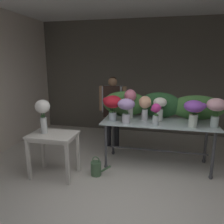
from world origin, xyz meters
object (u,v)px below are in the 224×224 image
object	(u,v)px
display_table_glass	(158,129)
vase_rosy_lilies	(130,101)
vase_violet_tulips	(194,109)
florist	(113,105)
watering_can	(96,168)
vase_white_roses_tall	(43,112)
vase_blush_roses	(216,108)
side_table_white	(53,140)
vase_magenta_ranunculus	(156,113)
vase_peach_stock	(145,105)
vase_crimson_freesia	(112,104)
vase_sunset_snapdragons	(195,111)
vase_lilac_anemones	(126,107)
vase_ivory_dahlias	(160,107)

from	to	relation	value
display_table_glass	vase_rosy_lilies	size ratio (longest dim) A/B	3.66
vase_violet_tulips	vase_rosy_lilies	bearing A→B (deg)	161.02
florist	watering_can	world-z (taller)	florist
vase_violet_tulips	watering_can	bearing A→B (deg)	-167.17
florist	vase_white_roses_tall	size ratio (longest dim) A/B	2.81
vase_blush_roses	side_table_white	bearing A→B (deg)	-167.32
vase_magenta_ranunculus	vase_violet_tulips	size ratio (longest dim) A/B	0.84
vase_peach_stock	watering_can	world-z (taller)	vase_peach_stock
vase_magenta_ranunculus	vase_crimson_freesia	size ratio (longest dim) A/B	0.82
display_table_glass	side_table_white	xyz separation A→B (m)	(-1.69, -0.75, -0.08)
display_table_glass	vase_violet_tulips	world-z (taller)	vase_violet_tulips
vase_magenta_ranunculus	vase_sunset_snapdragons	bearing A→B (deg)	23.89
vase_lilac_anemones	vase_violet_tulips	distance (m)	1.10
vase_peach_stock	vase_blush_roses	bearing A→B (deg)	-9.84
side_table_white	florist	size ratio (longest dim) A/B	0.48
side_table_white	vase_rosy_lilies	bearing A→B (deg)	37.32
display_table_glass	vase_magenta_ranunculus	xyz separation A→B (m)	(-0.05, -0.28, 0.36)
watering_can	side_table_white	bearing A→B (deg)	-167.66
display_table_glass	vase_white_roses_tall	world-z (taller)	vase_white_roses_tall
vase_white_roses_tall	vase_crimson_freesia	bearing A→B (deg)	31.81
florist	vase_ivory_dahlias	xyz separation A→B (m)	(1.02, -0.76, 0.16)
vase_crimson_freesia	vase_peach_stock	world-z (taller)	vase_crimson_freesia
florist	vase_magenta_ranunculus	bearing A→B (deg)	-46.56
display_table_glass	watering_can	xyz separation A→B (m)	(-1.00, -0.60, -0.59)
florist	vase_peach_stock	distance (m)	1.06
vase_peach_stock	vase_white_roses_tall	size ratio (longest dim) A/B	0.80
vase_crimson_freesia	watering_can	distance (m)	1.16
vase_crimson_freesia	vase_blush_roses	size ratio (longest dim) A/B	0.95
vase_sunset_snapdragons	vase_violet_tulips	world-z (taller)	vase_violet_tulips
vase_rosy_lilies	watering_can	world-z (taller)	vase_rosy_lilies
vase_lilac_anemones	vase_ivory_dahlias	bearing A→B (deg)	23.58
florist	vase_ivory_dahlias	world-z (taller)	florist
florist	vase_magenta_ranunculus	world-z (taller)	florist
vase_lilac_anemones	vase_sunset_snapdragons	world-z (taller)	vase_lilac_anemones
vase_peach_stock	vase_ivory_dahlias	bearing A→B (deg)	-9.57
vase_magenta_ranunculus	vase_sunset_snapdragons	size ratio (longest dim) A/B	1.09
display_table_glass	watering_can	size ratio (longest dim) A/B	5.68
display_table_glass	watering_can	distance (m)	1.31
vase_lilac_anemones	vase_rosy_lilies	distance (m)	0.39
vase_rosy_lilies	watering_can	xyz separation A→B (m)	(-0.46, -0.73, -1.07)
vase_magenta_ranunculus	watering_can	distance (m)	1.38
florist	watering_can	xyz separation A→B (m)	(0.01, -1.34, -0.85)
vase_blush_roses	vase_rosy_lilies	bearing A→B (deg)	168.22
vase_lilac_anemones	watering_can	xyz separation A→B (m)	(-0.45, -0.34, -1.03)
vase_crimson_freesia	vase_peach_stock	bearing A→B (deg)	14.47
vase_rosy_lilies	vase_blush_roses	world-z (taller)	vase_rosy_lilies
vase_sunset_snapdragons	vase_ivory_dahlias	distance (m)	0.61
display_table_glass	side_table_white	world-z (taller)	display_table_glass
vase_rosy_lilies	vase_white_roses_tall	xyz separation A→B (m)	(-1.31, -0.88, -0.08)
display_table_glass	vase_white_roses_tall	bearing A→B (deg)	-157.73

